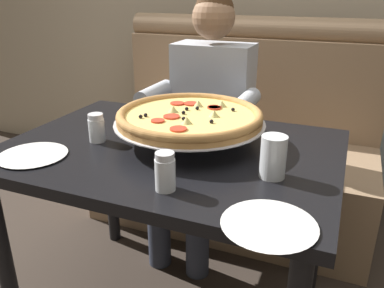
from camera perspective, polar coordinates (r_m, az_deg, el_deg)
The scene contains 9 objects.
booth_bench at distance 2.30m, azimuth 6.47°, elevation -0.82°, with size 1.53×0.78×1.13m.
dining_table at distance 1.44m, azimuth -3.08°, elevation -3.96°, with size 1.17×0.83×0.76m.
diner_main at distance 1.99m, azimuth 2.05°, elevation 5.16°, with size 0.54×0.64×1.27m.
pizza at distance 1.41m, azimuth -0.34°, elevation 3.96°, with size 0.54×0.54×0.13m.
shaker_pepper_flakes at distance 1.08m, azimuth -3.93°, elevation -4.38°, with size 0.06×0.06×0.11m.
shaker_parmesan at distance 1.47m, azimuth -13.70°, elevation 2.05°, with size 0.06×0.06×0.10m.
plate_near_left at distance 0.96m, azimuth 11.16°, elevation -11.12°, with size 0.23×0.23×0.02m.
plate_near_right at distance 1.41m, azimuth -22.20°, elevation -1.27°, with size 0.23×0.23×0.02m.
drinking_glass at distance 1.17m, azimuth 11.70°, elevation -2.22°, with size 0.08×0.08×0.13m.
Camera 1 is at (0.56, -1.17, 1.28)m, focal length 36.65 mm.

